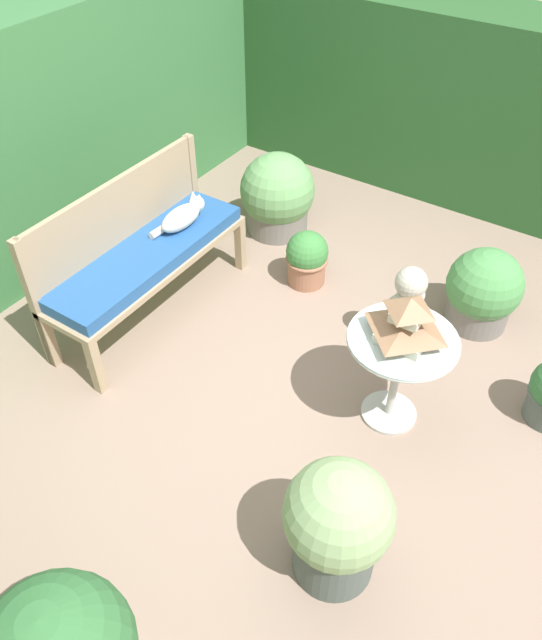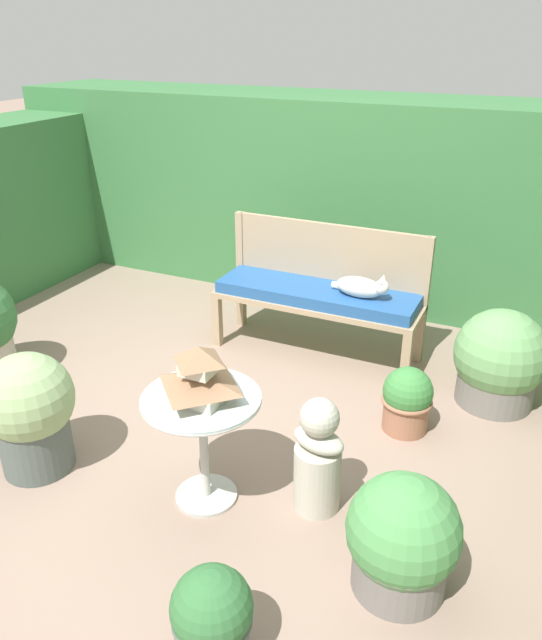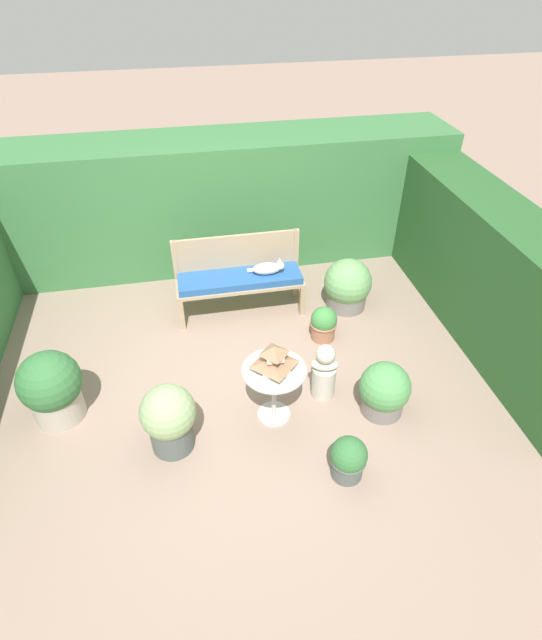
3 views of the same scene
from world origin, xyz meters
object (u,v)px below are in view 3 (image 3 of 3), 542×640
(potted_plant_patio_mid, at_px, (384,391))
(potted_plant_path_edge, at_px, (324,324))
(potted_plant_table_far, at_px, (169,418))
(potted_plant_bench_left, at_px, (347,286))
(potted_plant_hedge_corner, at_px, (348,458))
(garden_bust, at_px, (324,373))
(patio_table, at_px, (274,380))
(potted_plant_table_near, at_px, (52,387))
(garden_bench, at_px, (240,281))
(cat, at_px, (268,268))
(pagoda_birdhouse, at_px, (274,360))

(potted_plant_patio_mid, xyz_separation_m, potted_plant_path_edge, (-0.26, 1.16, -0.06))
(potted_plant_table_far, distance_m, potted_plant_bench_left, 2.79)
(potted_plant_hedge_corner, height_order, potted_plant_bench_left, potted_plant_bench_left)
(garden_bust, height_order, potted_plant_table_far, potted_plant_table_far)
(patio_table, relative_size, potted_plant_table_near, 0.82)
(garden_bust, bearing_deg, garden_bench, 124.66)
(cat, bearing_deg, potted_plant_patio_mid, -63.93)
(cat, relative_size, potted_plant_patio_mid, 0.77)
(patio_table, bearing_deg, cat, 81.04)
(cat, height_order, patio_table, cat)
(patio_table, bearing_deg, potted_plant_patio_mid, -7.33)
(pagoda_birdhouse, distance_m, potted_plant_bench_left, 2.03)
(potted_plant_table_near, relative_size, potted_plant_patio_mid, 1.34)
(garden_bench, bearing_deg, potted_plant_table_near, -145.99)
(garden_bench, xyz_separation_m, potted_plant_path_edge, (0.84, -0.68, -0.23))
(garden_bust, height_order, potted_plant_path_edge, garden_bust)
(garden_bust, bearing_deg, potted_plant_bench_left, 76.78)
(pagoda_birdhouse, distance_m, potted_plant_table_near, 2.08)
(cat, relative_size, potted_plant_table_near, 0.58)
(potted_plant_table_near, bearing_deg, patio_table, -11.18)
(cat, relative_size, potted_plant_table_far, 0.62)
(potted_plant_bench_left, xyz_separation_m, potted_plant_path_edge, (-0.44, -0.54, -0.09))
(potted_plant_path_edge, bearing_deg, patio_table, -127.04)
(garden_bench, height_order, potted_plant_table_far, potted_plant_table_far)
(cat, xyz_separation_m, potted_plant_hedge_corner, (0.22, -2.45, -0.38))
(pagoda_birdhouse, bearing_deg, potted_plant_patio_mid, -7.33)
(garden_bench, xyz_separation_m, pagoda_birdhouse, (0.07, -1.71, 0.29))
(cat, bearing_deg, garden_bust, -76.71)
(potted_plant_patio_mid, bearing_deg, cat, 112.99)
(potted_plant_patio_mid, relative_size, potted_plant_bench_left, 0.87)
(potted_plant_table_far, bearing_deg, potted_plant_bench_left, 38.50)
(potted_plant_bench_left, bearing_deg, cat, 173.06)
(potted_plant_table_near, relative_size, potted_plant_bench_left, 1.17)
(garden_bench, distance_m, garden_bust, 1.65)
(potted_plant_hedge_corner, bearing_deg, potted_plant_table_far, 157.64)
(pagoda_birdhouse, xyz_separation_m, potted_plant_path_edge, (0.78, 1.03, -0.52))
(garden_bench, height_order, potted_plant_hedge_corner, garden_bench)
(cat, distance_m, potted_plant_patio_mid, 2.00)
(potted_plant_table_far, relative_size, potted_plant_patio_mid, 1.23)
(garden_bench, bearing_deg, potted_plant_patio_mid, -59.12)
(potted_plant_table_near, xyz_separation_m, potted_plant_bench_left, (3.23, 1.17, -0.08))
(cat, relative_size, pagoda_birdhouse, 1.29)
(potted_plant_patio_mid, bearing_deg, garden_bench, 120.88)
(pagoda_birdhouse, height_order, garden_bust, pagoda_birdhouse)
(potted_plant_bench_left, bearing_deg, garden_bench, 173.72)
(potted_plant_hedge_corner, height_order, potted_plant_table_far, potted_plant_table_far)
(cat, distance_m, potted_plant_path_edge, 0.92)
(patio_table, bearing_deg, garden_bench, 92.20)
(patio_table, relative_size, garden_bust, 0.97)
(potted_plant_bench_left, bearing_deg, potted_plant_patio_mid, -96.21)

